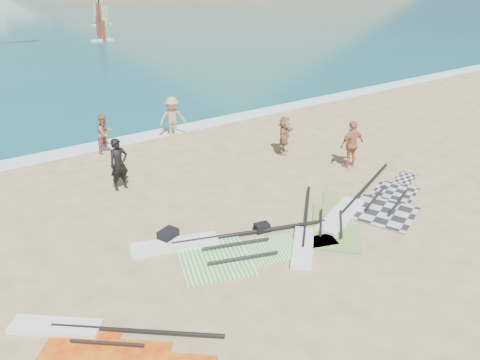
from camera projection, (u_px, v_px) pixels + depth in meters
ground at (345, 253)px, 13.26m from camera, size 300.00×300.00×0.00m
surf_line at (157, 135)px, 22.43m from camera, size 300.00×1.20×0.04m
rig_grey at (369, 205)px, 15.83m from camera, size 6.20×3.82×0.20m
rig_green at (219, 248)px, 13.42m from camera, size 5.81×3.40×0.20m
rig_orange at (318, 232)px, 14.23m from camera, size 4.40×4.00×0.20m
rig_red at (90, 343)px, 10.05m from camera, size 4.01×4.04×0.19m
gear_bag_near at (168, 236)px, 13.79m from camera, size 0.67×0.59×0.35m
gear_bag_far at (262, 228)px, 14.29m from camera, size 0.49×0.38×0.27m
person_wetsuit at (119, 164)px, 16.67m from camera, size 0.75×0.54×1.92m
beachgoer_left at (105, 133)px, 20.06m from camera, size 1.03×0.96×1.68m
beachgoer_mid at (172, 117)px, 21.68m from camera, size 1.41×1.03×1.95m
beachgoer_back at (352, 144)px, 18.49m from camera, size 1.16×0.55×1.93m
beachgoer_right at (284, 135)px, 19.94m from camera, size 1.49×1.31×1.63m
windsurfer_centre at (101, 29)px, 48.99m from camera, size 2.36×2.89×4.31m
windsurfer_right at (100, 14)px, 61.45m from camera, size 2.84×3.21×4.98m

